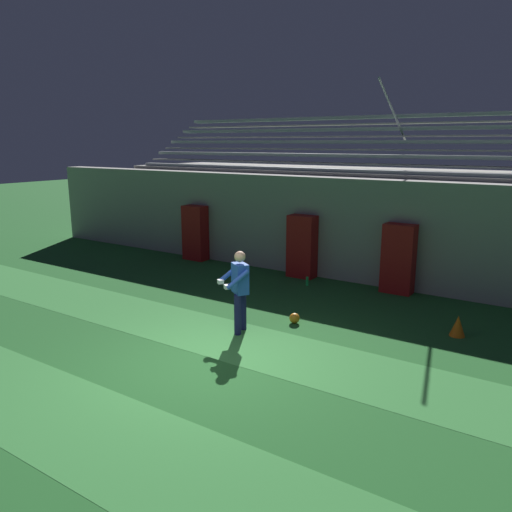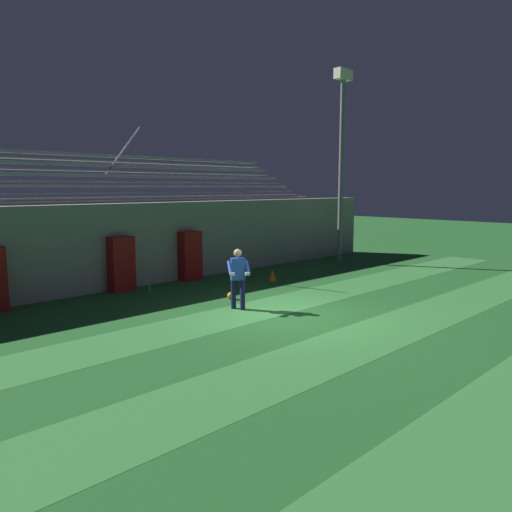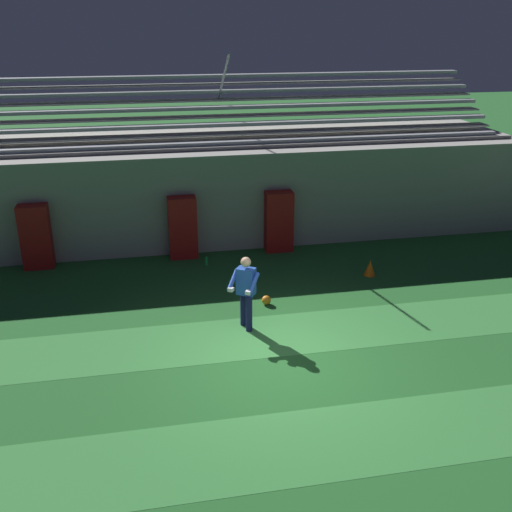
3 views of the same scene
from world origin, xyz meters
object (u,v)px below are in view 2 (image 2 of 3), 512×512
traffic_cone (272,275)px  water_bottle (149,288)px  goalkeeper (238,275)px  soccer_ball (231,296)px  padding_pillar_gate_left (121,264)px  padding_pillar_gate_right (190,256)px  floodlight_pole (342,143)px

traffic_cone → water_bottle: size_ratio=1.75×
goalkeeper → water_bottle: goalkeeper is taller
goalkeeper → soccer_ball: 1.51m
padding_pillar_gate_left → soccer_ball: bearing=-63.8°
padding_pillar_gate_right → traffic_cone: padding_pillar_gate_right is taller
water_bottle → floodlight_pole: bearing=-3.9°
padding_pillar_gate_left → goalkeeper: size_ratio=1.05×
padding_pillar_gate_left → soccer_ball: padding_pillar_gate_left is taller
padding_pillar_gate_right → soccer_ball: 3.63m
soccer_ball → floodlight_pole: bearing=13.8°
goalkeeper → water_bottle: 3.84m
padding_pillar_gate_left → water_bottle: (0.56, -0.71, -0.76)m
floodlight_pole → goalkeeper: size_ratio=4.94×
floodlight_pole → soccer_ball: floodlight_pole is taller
water_bottle → padding_pillar_gate_right: bearing=18.0°
traffic_cone → water_bottle: bearing=159.9°
floodlight_pole → water_bottle: (-9.37, 0.64, -5.08)m
water_bottle → goalkeeper: bearing=-83.3°
goalkeeper → floodlight_pole: bearing=19.0°
traffic_cone → water_bottle: 4.41m
floodlight_pole → water_bottle: 10.67m
padding_pillar_gate_right → goalkeeper: padding_pillar_gate_right is taller
padding_pillar_gate_left → traffic_cone: bearing=-25.4°
padding_pillar_gate_right → floodlight_pole: (7.18, -1.35, 4.32)m
floodlight_pole → goalkeeper: bearing=-161.0°
goalkeeper → water_bottle: (-0.43, 3.72, -0.83)m
padding_pillar_gate_right → water_bottle: bearing=-162.0°
soccer_ball → traffic_cone: bearing=20.9°
padding_pillar_gate_right → traffic_cone: (1.95, -2.23, -0.67)m
padding_pillar_gate_left → padding_pillar_gate_right: 2.75m
padding_pillar_gate_left → floodlight_pole: floodlight_pole is taller
padding_pillar_gate_right → traffic_cone: 3.04m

